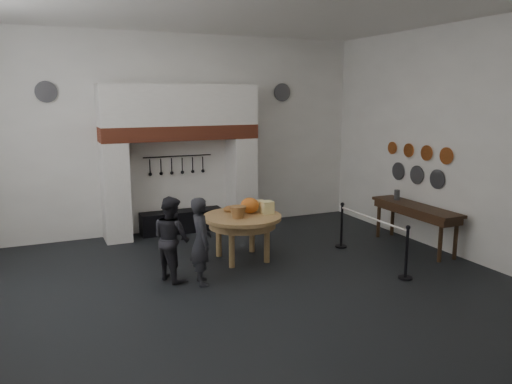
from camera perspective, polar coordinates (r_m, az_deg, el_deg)
name	(u,v)px	position (r m, az deg, el deg)	size (l,w,h in m)	color
floor	(243,286)	(8.45, -1.51, -10.74)	(9.00, 8.00, 0.02)	black
ceiling	(241,2)	(7.97, -1.69, 20.89)	(9.00, 8.00, 0.02)	silver
wall_back	(176,134)	(11.69, -9.11, 6.54)	(9.00, 0.02, 4.50)	white
wall_front	(419,200)	(4.50, 18.10, -0.84)	(9.00, 0.02, 4.50)	white
wall_right	(457,141)	(10.46, 21.96, 5.38)	(0.02, 8.00, 4.50)	white
chimney_pier_left	(115,192)	(11.21, -15.77, 0.01)	(0.55, 0.70, 2.15)	silver
chimney_pier_right	(242,182)	(11.97, -1.67, 1.11)	(0.55, 0.70, 2.15)	silver
hearth_brick_band	(180,133)	(11.34, -8.66, 6.73)	(3.50, 0.72, 0.32)	#9E442B
chimney_hood	(179,105)	(11.32, -8.75, 9.81)	(3.50, 0.70, 0.90)	silver
iron_range	(182,221)	(11.74, -8.46, -3.32)	(1.90, 0.45, 0.50)	black
utensil_rail	(178,156)	(11.66, -8.94, 4.07)	(0.02, 0.02, 1.60)	black
work_table	(242,217)	(9.55, -1.59, -2.89)	(1.50, 1.50, 0.07)	tan
pumpkin	(250,205)	(9.67, -0.72, -1.55)	(0.36, 0.36, 0.31)	orange
cheese_block_big	(267,207)	(9.66, 1.27, -1.77)	(0.22, 0.22, 0.24)	#F8E994
cheese_block_small	(260,205)	(9.92, 0.43, -1.55)	(0.18, 0.18, 0.20)	#ECD28D
wicker_basket	(238,212)	(9.32, -2.09, -2.32)	(0.32, 0.32, 0.22)	brown
bread_loaf	(231,209)	(9.80, -2.91, -1.93)	(0.31, 0.18, 0.13)	#A5603A
visitor_near	(201,241)	(8.39, -6.29, -5.59)	(0.54, 0.36, 1.49)	#222227
visitor_far	(172,238)	(8.66, -9.63, -5.25)	(0.71, 0.55, 1.46)	black
side_table	(416,207)	(10.80, 17.78, -1.62)	(0.55, 2.20, 0.06)	#372214
pewter_jug	(397,195)	(11.22, 15.80, -0.32)	(0.12, 0.12, 0.22)	#505156
copper_pan_a	(446,156)	(10.60, 20.92, 3.88)	(0.34, 0.34, 0.03)	#C6662D
copper_pan_b	(427,153)	(11.00, 18.92, 4.25)	(0.32, 0.32, 0.03)	#C6662D
copper_pan_c	(409,150)	(11.40, 17.05, 4.58)	(0.30, 0.30, 0.03)	#C6662D
copper_pan_d	(392,148)	(11.82, 15.31, 4.88)	(0.28, 0.28, 0.03)	#C6662D
pewter_plate_left	(437,179)	(10.81, 20.00, 1.39)	(0.40, 0.40, 0.03)	#4C4C51
pewter_plate_mid	(417,175)	(11.24, 17.90, 1.87)	(0.40, 0.40, 0.03)	#4C4C51
pewter_plate_right	(398,171)	(11.69, 15.95, 2.31)	(0.40, 0.40, 0.03)	#4C4C51
pewter_plate_back_left	(46,92)	(11.23, -22.87, 10.51)	(0.44, 0.44, 0.03)	#4C4C51
pewter_plate_back_right	(282,92)	(12.58, 3.01, 11.30)	(0.44, 0.44, 0.03)	#4C4C51
barrier_post_near	(407,254)	(9.02, 16.83, -6.77)	(0.05, 0.05, 0.90)	black
barrier_post_far	(342,226)	(10.55, 9.76, -3.88)	(0.05, 0.05, 0.90)	black
barrier_rope	(372,218)	(9.66, 13.11, -2.95)	(0.04, 0.04, 2.00)	silver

